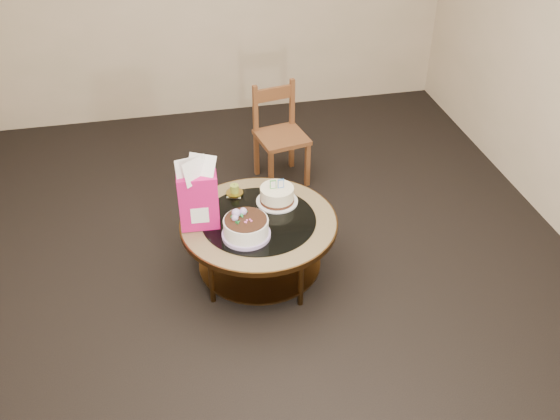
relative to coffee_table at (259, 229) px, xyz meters
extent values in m
plane|color=black|center=(0.00, 0.00, -0.38)|extent=(5.00, 5.00, 0.00)
cylinder|color=#543618|center=(0.35, 0.20, -0.17)|extent=(0.04, 0.04, 0.42)
cylinder|color=#543618|center=(-0.20, 0.35, -0.17)|extent=(0.04, 0.04, 0.42)
cylinder|color=#543618|center=(-0.35, -0.20, -0.17)|extent=(0.04, 0.04, 0.42)
cylinder|color=#543618|center=(0.20, -0.35, -0.17)|extent=(0.04, 0.04, 0.42)
cylinder|color=#543618|center=(0.00, 0.00, -0.28)|extent=(0.82, 0.82, 0.02)
cylinder|color=#543618|center=(0.00, 0.00, 0.05)|extent=(1.02, 1.02, 0.04)
cylinder|color=olive|center=(0.00, 0.00, 0.07)|extent=(1.00, 1.00, 0.01)
cylinder|color=black|center=(0.00, 0.00, 0.08)|extent=(0.74, 0.74, 0.01)
cylinder|color=#B095D2|center=(-0.11, -0.15, 0.09)|extent=(0.30, 0.30, 0.02)
cylinder|color=silver|center=(-0.11, -0.15, 0.14)|extent=(0.28, 0.28, 0.12)
cylinder|color=black|center=(-0.11, -0.15, 0.21)|extent=(0.26, 0.26, 0.01)
sphere|color=#B095D2|center=(-0.16, -0.10, 0.23)|extent=(0.06, 0.06, 0.06)
sphere|color=#B095D2|center=(-0.11, -0.09, 0.23)|extent=(0.05, 0.05, 0.05)
sphere|color=#B095D2|center=(-0.17, -0.14, 0.22)|extent=(0.04, 0.04, 0.04)
cone|color=#1E7030|center=(-0.12, -0.13, 0.21)|extent=(0.03, 0.04, 0.03)
cone|color=#1E7030|center=(-0.19, -0.11, 0.21)|extent=(0.04, 0.04, 0.03)
cone|color=#1E7030|center=(-0.09, -0.08, 0.21)|extent=(0.04, 0.04, 0.03)
cone|color=#1E7030|center=(-0.15, -0.17, 0.21)|extent=(0.04, 0.04, 0.03)
cylinder|color=white|center=(0.16, 0.17, 0.09)|extent=(0.28, 0.28, 0.01)
cylinder|color=#411F12|center=(0.16, 0.17, 0.10)|extent=(0.23, 0.23, 0.02)
cylinder|color=#F1EAC8|center=(0.16, 0.17, 0.15)|extent=(0.22, 0.22, 0.08)
cube|color=green|center=(0.13, 0.17, 0.23)|extent=(0.04, 0.01, 0.06)
cube|color=white|center=(0.13, 0.17, 0.23)|extent=(0.03, 0.01, 0.05)
cube|color=#407DDA|center=(0.18, 0.17, 0.23)|extent=(0.04, 0.01, 0.06)
cube|color=white|center=(0.18, 0.17, 0.23)|extent=(0.03, 0.01, 0.05)
cube|color=#D51478|center=(-0.37, 0.02, 0.27)|extent=(0.25, 0.15, 0.37)
cube|color=white|center=(-0.37, 0.02, 0.20)|extent=(0.12, 0.14, 0.11)
cube|color=#ECC861|center=(-0.11, 0.31, 0.08)|extent=(0.12, 0.12, 0.01)
cylinder|color=gold|center=(-0.11, 0.31, 0.09)|extent=(0.12, 0.12, 0.01)
cylinder|color=olive|center=(-0.11, 0.31, 0.13)|extent=(0.06, 0.06, 0.06)
cylinder|color=black|center=(-0.11, 0.31, 0.16)|extent=(0.00, 0.00, 0.01)
cube|color=brown|center=(0.39, 1.12, 0.02)|extent=(0.44, 0.44, 0.04)
cube|color=brown|center=(0.27, 0.94, -0.18)|extent=(0.04, 0.04, 0.40)
cube|color=brown|center=(0.58, 1.00, -0.18)|extent=(0.04, 0.04, 0.40)
cube|color=brown|center=(0.21, 1.25, -0.18)|extent=(0.04, 0.04, 0.40)
cube|color=brown|center=(0.52, 1.31, -0.18)|extent=(0.04, 0.04, 0.40)
cube|color=brown|center=(0.21, 1.25, 0.22)|extent=(0.04, 0.04, 0.41)
cube|color=brown|center=(0.52, 1.31, 0.22)|extent=(0.04, 0.04, 0.41)
cube|color=brown|center=(0.36, 1.28, 0.33)|extent=(0.32, 0.09, 0.11)
camera|label=1|loc=(-0.54, -3.16, 2.48)|focal=40.00mm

